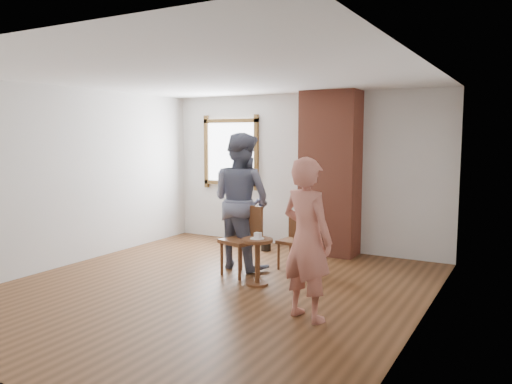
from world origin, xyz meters
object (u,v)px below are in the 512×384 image
dining_chair_left (244,236)px  dining_chair_right (296,237)px  man (241,201)px  person_pink (307,239)px  side_table (257,254)px  stoneware_crock (235,231)px

dining_chair_left → dining_chair_right: dining_chair_left is taller
man → person_pink: bearing=150.7°
man → side_table: bearing=145.6°
stoneware_crock → dining_chair_right: dining_chair_right is taller
stoneware_crock → man: bearing=-55.2°
stoneware_crock → person_pink: bearing=-46.9°
dining_chair_left → dining_chair_right: 0.80m
dining_chair_left → person_pink: bearing=-22.6°
stoneware_crock → dining_chair_left: bearing=-54.7°
dining_chair_left → side_table: bearing=-25.6°
side_table → man: size_ratio=0.31×
dining_chair_left → side_table: dining_chair_left is taller
side_table → man: (-0.62, 0.64, 0.57)m
dining_chair_left → dining_chair_right: size_ratio=1.18×
stoneware_crock → person_pink: 3.79m
man → person_pink: man is taller
dining_chair_right → side_table: bearing=-86.8°
side_table → person_pink: (1.02, -0.78, 0.44)m
side_table → man: man is taller
dining_chair_right → man: 0.95m
stoneware_crock → man: (0.91, -1.31, 0.75)m
stoneware_crock → man: man is taller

